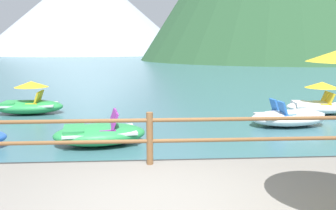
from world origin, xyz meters
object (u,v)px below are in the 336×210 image
Objects in this scene: pedal_boat_2 at (99,134)px; pedal_boat_3 at (289,117)px; pedal_boat_4 at (318,103)px; pedal_boat_1 at (29,103)px.

pedal_boat_3 is at bearing 17.58° from pedal_boat_2.
pedal_boat_2 is 0.96× the size of pedal_boat_3.
pedal_boat_1 is at bearing 176.66° from pedal_boat_4.
pedal_boat_3 is at bearing -16.07° from pedal_boat_1.
pedal_boat_2 is 1.03× the size of pedal_boat_4.
pedal_boat_4 reaches higher than pedal_boat_3.
pedal_boat_2 is 8.55m from pedal_boat_4.
pedal_boat_1 is 10.86m from pedal_boat_4.
pedal_boat_2 is (3.16, -4.39, -0.12)m from pedal_boat_1.
pedal_boat_4 is at bearing -3.34° from pedal_boat_1.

